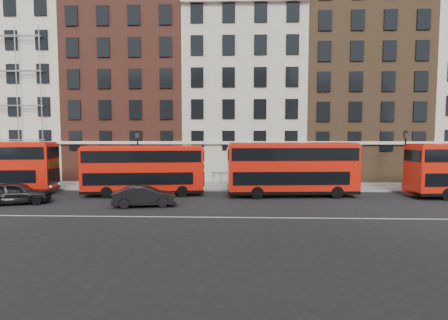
{
  "coord_description": "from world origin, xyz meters",
  "views": [
    {
      "loc": [
        -0.8,
        -22.95,
        5.06
      ],
      "look_at": [
        -1.79,
        5.0,
        3.0
      ],
      "focal_mm": 28.0,
      "sensor_mm": 36.0,
      "label": 1
    }
  ],
  "objects_px": {
    "bus_c": "(291,168)",
    "car_rear": "(16,193)",
    "bus_b": "(144,169)",
    "car_front": "(145,196)"
  },
  "relations": [
    {
      "from": "bus_c",
      "to": "car_front",
      "type": "height_order",
      "value": "bus_c"
    },
    {
      "from": "car_front",
      "to": "bus_c",
      "type": "bearing_deg",
      "value": -79.27
    },
    {
      "from": "bus_b",
      "to": "bus_c",
      "type": "height_order",
      "value": "bus_c"
    },
    {
      "from": "bus_b",
      "to": "car_front",
      "type": "height_order",
      "value": "bus_b"
    },
    {
      "from": "bus_b",
      "to": "car_front",
      "type": "bearing_deg",
      "value": -81.13
    },
    {
      "from": "car_rear",
      "to": "car_front",
      "type": "xyz_separation_m",
      "value": [
        9.6,
        -0.48,
        -0.09
      ]
    },
    {
      "from": "bus_c",
      "to": "car_rear",
      "type": "xyz_separation_m",
      "value": [
        -20.53,
        -3.86,
        -1.54
      ]
    },
    {
      "from": "bus_c",
      "to": "car_rear",
      "type": "relative_size",
      "value": 2.23
    },
    {
      "from": "bus_c",
      "to": "car_rear",
      "type": "bearing_deg",
      "value": -173.49
    },
    {
      "from": "car_rear",
      "to": "car_front",
      "type": "bearing_deg",
      "value": -110.96
    }
  ]
}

